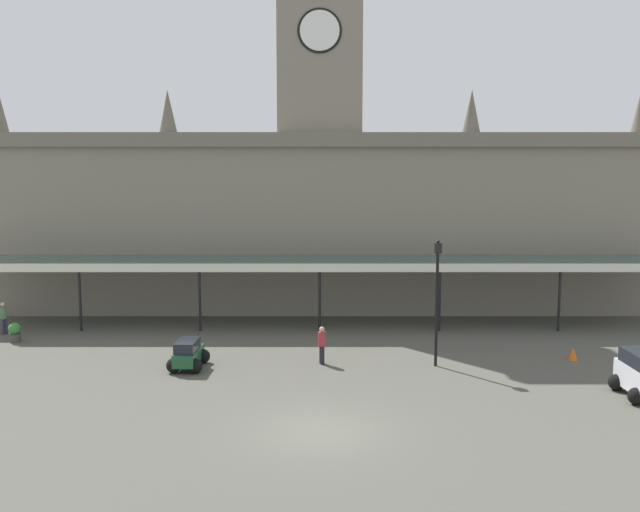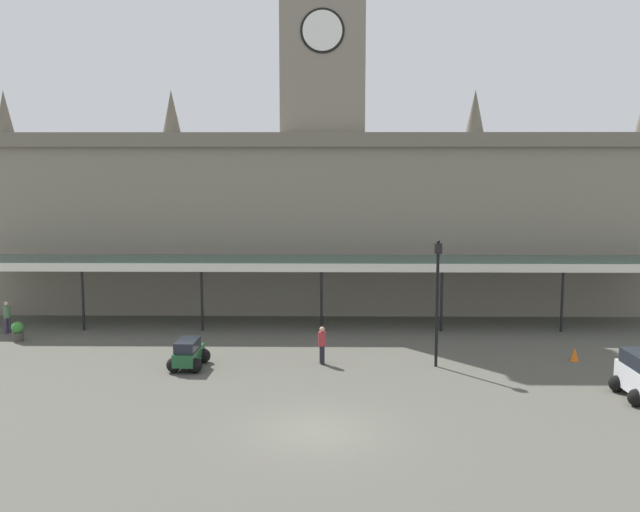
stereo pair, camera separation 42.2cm
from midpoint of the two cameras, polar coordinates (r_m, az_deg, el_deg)
ground_plane at (r=25.00m, az=0.21°, el=-13.40°), size 140.00×140.00×0.00m
station_building at (r=44.43m, az=0.49°, el=3.91°), size 40.07×6.25×20.41m
entrance_canopy at (r=39.37m, az=0.44°, el=-0.41°), size 37.66×3.26×3.65m
car_green_estate at (r=32.40m, az=-9.77°, el=-7.56°), size 1.63×2.30×1.27m
car_white_van at (r=30.43m, az=23.89°, el=-8.62°), size 1.64×2.43×1.77m
pedestrian_near_entrance at (r=32.43m, az=0.54°, el=-6.81°), size 0.34×0.38×1.67m
pedestrian_beside_cars at (r=41.24m, az=-22.81°, el=-4.31°), size 0.34×0.37×1.67m
victorian_lamppost at (r=31.96m, az=9.45°, el=-2.58°), size 0.30×0.30×5.52m
traffic_cone at (r=35.05m, az=19.44°, el=-7.20°), size 0.40×0.40×0.58m
planter_forecourt_centre at (r=39.44m, az=-22.08°, el=-5.41°), size 0.60×0.60×0.96m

